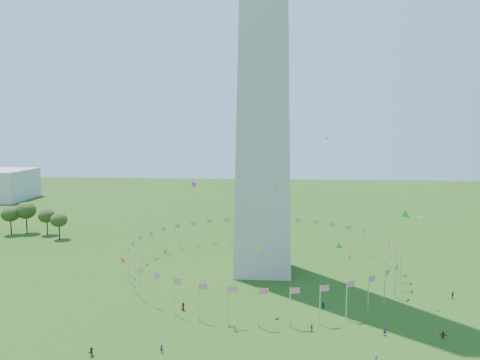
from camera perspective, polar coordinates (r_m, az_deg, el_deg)
name	(u,v)px	position (r m, az deg, el deg)	size (l,w,h in m)	color
ground	(257,348)	(99.66, 2.07, -19.81)	(600.00, 600.00, 0.00)	#204510
flag_ring	(263,257)	(144.82, 2.78, -9.36)	(80.24, 80.24, 9.00)	silver
crowd	(316,347)	(99.08, 9.25, -19.50)	(82.51, 67.86, 1.97)	gray
kites_aloft	(355,234)	(113.06, 13.84, -6.44)	(98.53, 70.66, 36.92)	green
tree_line_west	(8,221)	(213.50, -26.45, -4.55)	(55.41, 16.11, 12.74)	#3C551C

